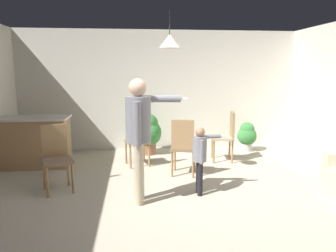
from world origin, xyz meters
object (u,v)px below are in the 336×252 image
Objects in this scene: kitchen_counter at (36,142)px; dining_chair_centre_back at (138,138)px; person_child at (200,153)px; potted_plant_by_wall at (247,135)px; potted_plant_corner at (148,132)px; person_adult at (139,127)px; dining_chair_near_wall at (183,145)px; dining_chair_by_counter at (226,134)px; dining_chair_spare at (56,155)px.

dining_chair_centre_back reaches higher than kitchen_counter.
kitchen_counter is 3.30m from person_child.
dining_chair_centre_back is 1.52× the size of potted_plant_by_wall.
potted_plant_corner is (2.16, 0.69, 0.01)m from kitchen_counter.
potted_plant_corner is at bearing 61.31° from dining_chair_centre_back.
kitchen_counter is 1.94m from dining_chair_centre_back.
person_adult is 1.77m from dining_chair_centre_back.
kitchen_counter is at bearing -123.58° from person_child.
dining_chair_centre_back is (-0.88, 1.50, -0.08)m from person_child.
dining_chair_near_wall is at bearing -53.67° from dining_chair_centre_back.
potted_plant_by_wall is at bearing 57.18° from dining_chair_near_wall.
kitchen_counter is 1.42× the size of potted_plant_corner.
person_adult is at bearing -133.22° from potted_plant_by_wall.
person_child is at bearing -123.05° from potted_plant_by_wall.
dining_chair_near_wall is at bearing 137.85° from dining_chair_by_counter.
dining_chair_spare is (-1.25, -1.09, 0.00)m from dining_chair_centre_back.
person_child is at bearing 107.54° from person_adult.
person_adult is 2.61m from dining_chair_by_counter.
potted_plant_by_wall is at bearing -35.12° from dining_chair_by_counter.
person_adult is 2.66m from potted_plant_corner.
dining_chair_centre_back is 1.66m from dining_chair_spare.
dining_chair_centre_back is 2.63m from potted_plant_by_wall.
kitchen_counter is 2.83m from dining_chair_near_wall.
kitchen_counter is at bearing -83.63° from dining_chair_spare.
person_child reaches higher than dining_chair_near_wall.
dining_chair_centre_back is (-1.76, -0.18, 0.00)m from dining_chair_by_counter.
person_adult reaches higher than kitchen_counter.
dining_chair_centre_back and dining_chair_spare have the same top height.
person_adult is 2.59× the size of potted_plant_by_wall.
dining_chair_spare is at bearing -126.57° from potted_plant_corner.
kitchen_counter reaches higher than potted_plant_by_wall.
dining_chair_near_wall is (-0.99, -0.81, 0.00)m from dining_chair_by_counter.
potted_plant_by_wall is (1.69, 1.55, -0.18)m from dining_chair_near_wall.
dining_chair_near_wall is 1.00× the size of dining_chair_spare.
dining_chair_near_wall is 2.07m from dining_chair_spare.
person_adult reaches higher than dining_chair_centre_back.
potted_plant_by_wall is (2.23, 0.02, -0.13)m from potted_plant_corner.
kitchen_counter is 1.26× the size of dining_chair_spare.
person_adult is at bearing -80.11° from person_child.
kitchen_counter is 3.69m from dining_chair_by_counter.
potted_plant_by_wall is (4.39, 0.71, -0.12)m from kitchen_counter.
dining_chair_spare reaches higher than potted_plant_corner.
dining_chair_by_counter is (0.87, 1.68, -0.08)m from person_child.
potted_plant_corner is 2.23m from potted_plant_by_wall.
dining_chair_by_counter is 1.00× the size of dining_chair_spare.
dining_chair_near_wall reaches higher than kitchen_counter.
dining_chair_centre_back is (-0.77, 0.63, 0.00)m from dining_chair_near_wall.
dining_chair_near_wall and dining_chair_centre_back have the same top height.
dining_chair_by_counter is 1.00× the size of dining_chair_near_wall.
person_adult is 1.71× the size of dining_chair_spare.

